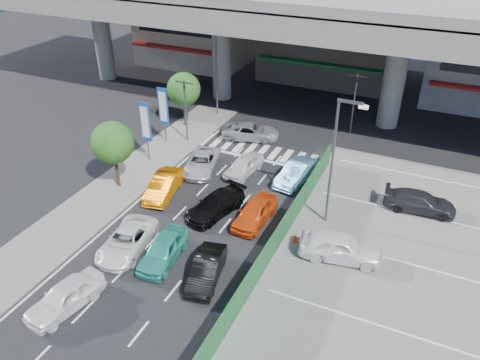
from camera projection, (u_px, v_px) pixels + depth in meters
The scene contains 29 objects.
ground at pixel (177, 248), 26.61m from camera, with size 120.00×120.00×0.00m, color black.
parking_lot at pixel (379, 281), 24.25m from camera, with size 12.00×28.00×0.06m, color #5F5F5D.
sidewalk_left at pixel (119, 186), 32.17m from camera, with size 4.00×30.00×0.12m, color #5F5F5D.
fence_run at pixel (270, 250), 25.04m from camera, with size 0.16×22.00×1.80m, color #1E592B, non-canonical shape.
expressway at pixel (306, 13), 39.17m from camera, with size 64.00×14.00×10.75m.
building_west at pixel (197, 4), 53.77m from camera, with size 12.00×10.90×13.00m.
building_center at pixel (337, 5), 48.36m from camera, with size 14.00×10.90×15.00m.
traffic_light_left at pixel (185, 96), 36.09m from camera, with size 1.60×1.24×5.20m.
traffic_light_right at pixel (356, 89), 37.39m from camera, with size 1.60×1.24×5.20m.
street_lamp_right at pixel (336, 153), 26.26m from camera, with size 1.65×0.22×8.00m.
street_lamp_left at pixel (218, 63), 40.37m from camera, with size 1.65×0.22×8.00m.
signboard_near at pixel (145, 124), 33.79m from camera, with size 0.80×0.14×4.70m.
signboard_far at pixel (163, 108), 36.26m from camera, with size 0.80×0.14×4.70m.
tree_near at pixel (113, 143), 30.44m from camera, with size 2.80×2.80×4.80m.
tree_far at pixel (184, 89), 38.89m from camera, with size 2.80×2.80×4.80m.
van_white_back_left at pixel (65, 297), 22.41m from camera, with size 1.63×4.05×1.38m, color white.
sedan_white_mid_left at pixel (127, 241), 26.16m from camera, with size 2.10×4.55×1.27m, color white.
taxi_teal_mid at pixel (163, 250), 25.39m from camera, with size 1.63×4.05×1.38m, color teal.
hatch_black_mid_right at pixel (206, 269), 24.14m from camera, with size 1.35×3.87×1.28m, color black.
taxi_orange_left at pixel (164, 185), 31.04m from camera, with size 1.46×4.19×1.38m, color #DF6C00.
sedan_black_mid at pixel (215, 205), 29.17m from camera, with size 1.80×4.43×1.29m, color black.
taxi_orange_right at pixel (255, 212), 28.41m from camera, with size 1.63×4.05×1.38m, color #E34610.
wagon_silver_front_left at pixel (202, 163), 33.86m from camera, with size 2.05×4.44×1.23m, color silver.
sedan_white_front_mid at pixel (244, 166), 33.42m from camera, with size 1.53×3.80×1.30m, color silver.
kei_truck_front_right at pixel (296, 173), 32.46m from camera, with size 1.46×4.19×1.38m, color #599CCB.
crossing_wagon_silver at pixel (251, 132), 38.25m from camera, with size 2.15×4.66×1.30m, color #96999D.
parked_sedan_white at pixel (340, 247), 25.38m from camera, with size 1.80×4.47×1.52m, color white.
parked_sedan_dgrey at pixel (420, 202), 29.37m from camera, with size 1.79×4.39×1.27m, color #27272B.
traffic_cone at pixel (295, 237), 26.82m from camera, with size 0.33×0.33×0.64m, color #EF340D.
Camera 1 is at (11.88, -17.37, 17.12)m, focal length 35.00 mm.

